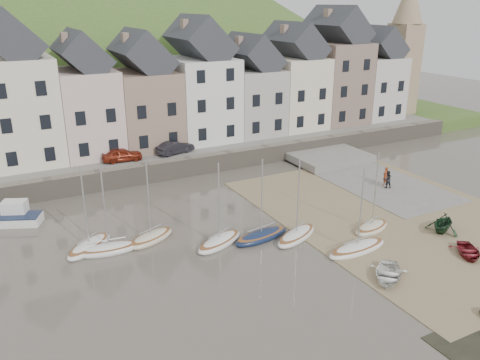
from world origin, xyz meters
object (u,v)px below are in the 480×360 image
person_red (385,176)px  rowboat_red (468,251)px  car_right (175,147)px  sailboat_0 (109,249)px  rowboat_green (443,223)px  car_left (122,155)px  rowboat_white (388,274)px  person_dark (387,179)px

person_red → rowboat_red: bearing=57.7°
person_red → car_right: car_right is taller
sailboat_0 → rowboat_green: 24.30m
person_red → car_left: car_left is taller
car_right → rowboat_red: bearing=-173.4°
rowboat_white → rowboat_green: bearing=66.9°
car_left → person_red: bearing=-119.1°
rowboat_white → person_red: 17.06m
car_left → person_dark: bearing=-120.8°
rowboat_green → person_red: size_ratio=1.62×
person_red → car_left: 25.14m
person_dark → car_left: size_ratio=0.43×
rowboat_green → person_red: 9.95m
rowboat_green → person_red: (3.19, 9.42, 0.19)m
person_red → rowboat_green: bearing=58.7°
person_dark → car_right: size_ratio=0.41×
person_red → person_dark: size_ratio=1.05×
rowboat_green → car_left: size_ratio=0.73×
rowboat_green → car_right: size_ratio=0.70×
rowboat_red → car_right: 28.91m
rowboat_red → rowboat_white: bearing=-146.8°
rowboat_green → rowboat_red: rowboat_green is taller
sailboat_0 → person_dark: bearing=0.6°
sailboat_0 → rowboat_white: bearing=-38.8°
rowboat_white → car_right: 26.81m
rowboat_green → car_right: (-12.23, 23.35, 1.46)m
rowboat_green → sailboat_0: bearing=-132.6°
person_red → car_right: bearing=-54.7°
rowboat_white → car_left: (-9.34, 26.47, 1.85)m
rowboat_red → car_left: car_left is taller
person_dark → car_right: car_right is taller
rowboat_green → car_left: (-17.70, 23.35, 1.45)m
person_red → car_left: bearing=-46.3°
car_left → car_right: bearing=-85.4°
car_left → car_right: car_right is taller
person_dark → rowboat_white: bearing=63.2°
rowboat_red → car_left: (-16.30, 26.74, 1.89)m
rowboat_white → car_right: bearing=144.8°
rowboat_red → car_right: car_right is taller
rowboat_green → person_dark: size_ratio=1.70×
rowboat_red → person_dark: (4.19, 12.14, 0.58)m
person_dark → car_right: (-15.02, 14.60, 1.31)m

